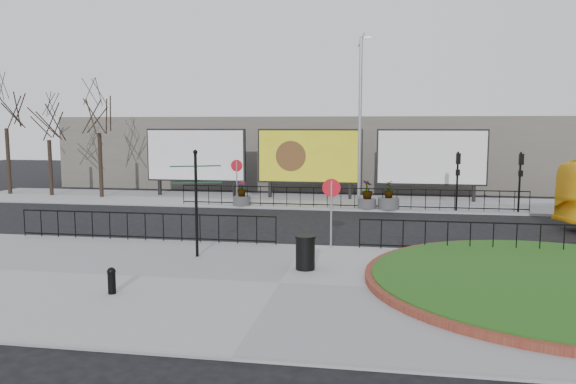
% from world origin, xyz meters
% --- Properties ---
extents(ground, '(90.00, 90.00, 0.00)m').
position_xyz_m(ground, '(0.00, 0.00, 0.00)').
color(ground, black).
rests_on(ground, ground).
extents(pavement_near, '(30.00, 10.00, 0.12)m').
position_xyz_m(pavement_near, '(0.00, -5.00, 0.06)').
color(pavement_near, gray).
rests_on(pavement_near, ground).
extents(pavement_far, '(44.00, 6.00, 0.12)m').
position_xyz_m(pavement_far, '(0.00, 12.00, 0.06)').
color(pavement_far, gray).
rests_on(pavement_far, ground).
extents(brick_edge, '(10.40, 10.40, 0.18)m').
position_xyz_m(brick_edge, '(7.50, -4.00, 0.21)').
color(brick_edge, brown).
rests_on(brick_edge, pavement_near).
extents(grass_lawn, '(10.00, 10.00, 0.22)m').
position_xyz_m(grass_lawn, '(7.50, -4.00, 0.23)').
color(grass_lawn, '#1A4612').
rests_on(grass_lawn, pavement_near).
extents(railing_near_left, '(10.00, 0.10, 1.10)m').
position_xyz_m(railing_near_left, '(-6.00, -0.30, 0.67)').
color(railing_near_left, black).
rests_on(railing_near_left, pavement_near).
extents(railing_near_right, '(9.00, 0.10, 1.10)m').
position_xyz_m(railing_near_right, '(6.50, -0.30, 0.67)').
color(railing_near_right, black).
rests_on(railing_near_right, pavement_near).
extents(railing_far, '(18.00, 0.10, 1.10)m').
position_xyz_m(railing_far, '(1.00, 9.30, 0.67)').
color(railing_far, black).
rests_on(railing_far, pavement_far).
extents(speed_sign_far, '(0.64, 0.07, 2.47)m').
position_xyz_m(speed_sign_far, '(-5.00, 9.40, 1.92)').
color(speed_sign_far, gray).
rests_on(speed_sign_far, pavement_far).
extents(speed_sign_near, '(0.64, 0.07, 2.47)m').
position_xyz_m(speed_sign_near, '(1.00, -0.40, 1.92)').
color(speed_sign_near, gray).
rests_on(speed_sign_near, pavement_near).
extents(billboard_left, '(6.20, 0.31, 4.10)m').
position_xyz_m(billboard_left, '(-8.50, 12.97, 2.60)').
color(billboard_left, black).
rests_on(billboard_left, pavement_far).
extents(billboard_mid, '(6.20, 0.31, 4.10)m').
position_xyz_m(billboard_mid, '(-1.50, 12.97, 2.60)').
color(billboard_mid, black).
rests_on(billboard_mid, pavement_far).
extents(billboard_right, '(6.20, 0.31, 4.10)m').
position_xyz_m(billboard_right, '(5.50, 12.97, 2.60)').
color(billboard_right, black).
rests_on(billboard_right, pavement_far).
extents(lamp_post, '(0.74, 0.18, 9.23)m').
position_xyz_m(lamp_post, '(1.51, 11.00, 4.83)').
color(lamp_post, gray).
rests_on(lamp_post, pavement_far).
extents(signal_pole_a, '(0.22, 0.26, 3.00)m').
position_xyz_m(signal_pole_a, '(6.50, 9.34, 2.10)').
color(signal_pole_a, black).
rests_on(signal_pole_a, pavement_far).
extents(signal_pole_b, '(0.22, 0.26, 3.00)m').
position_xyz_m(signal_pole_b, '(9.50, 9.34, 2.10)').
color(signal_pole_b, black).
rests_on(signal_pole_b, pavement_far).
extents(tree_left, '(2.00, 2.00, 7.00)m').
position_xyz_m(tree_left, '(-14.00, 11.50, 3.62)').
color(tree_left, '#2D2119').
rests_on(tree_left, pavement_far).
extents(tree_mid, '(2.00, 2.00, 6.20)m').
position_xyz_m(tree_mid, '(-17.50, 11.80, 3.22)').
color(tree_mid, '#2D2119').
rests_on(tree_mid, pavement_far).
extents(tree_far, '(2.00, 2.00, 7.50)m').
position_xyz_m(tree_far, '(-20.50, 12.00, 3.87)').
color(tree_far, '#2D2119').
rests_on(tree_far, pavement_far).
extents(building_backdrop, '(40.00, 10.00, 5.00)m').
position_xyz_m(building_backdrop, '(0.00, 22.00, 2.50)').
color(building_backdrop, '#5A574F').
rests_on(building_backdrop, ground).
extents(fingerpost_sign, '(1.62, 0.84, 3.54)m').
position_xyz_m(fingerpost_sign, '(-3.27, -2.39, 2.26)').
color(fingerpost_sign, black).
rests_on(fingerpost_sign, pavement_near).
extents(bollard, '(0.23, 0.23, 0.70)m').
position_xyz_m(bollard, '(-4.10, -6.72, 0.50)').
color(bollard, black).
rests_on(bollard, pavement_near).
extents(litter_bin, '(0.62, 0.62, 1.03)m').
position_xyz_m(litter_bin, '(0.50, -3.45, 0.64)').
color(litter_bin, black).
rests_on(litter_bin, pavement_near).
extents(planter_a, '(0.95, 0.95, 1.36)m').
position_xyz_m(planter_a, '(-4.73, 9.40, 0.58)').
color(planter_a, '#4C4C4F').
rests_on(planter_a, pavement_far).
extents(planter_b, '(0.96, 0.96, 1.49)m').
position_xyz_m(planter_b, '(2.00, 9.40, 0.67)').
color(planter_b, '#4C4C4F').
rests_on(planter_b, pavement_far).
extents(planter_c, '(1.10, 1.10, 1.47)m').
position_xyz_m(planter_c, '(3.10, 9.40, 0.59)').
color(planter_c, '#4C4C4F').
rests_on(planter_c, pavement_far).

